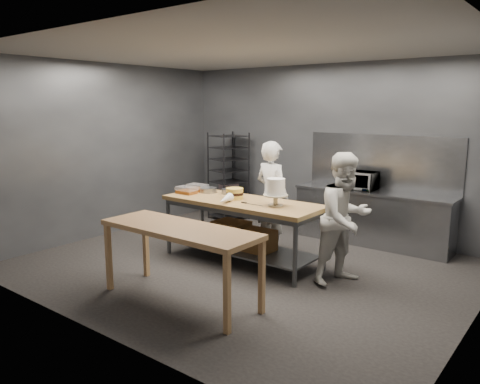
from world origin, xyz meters
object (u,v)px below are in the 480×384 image
(chef_behind, at_px, (272,196))
(work_table, at_px, (242,223))
(microwave, at_px, (360,180))
(layer_cake, at_px, (235,193))
(near_counter, at_px, (180,234))
(chef_right, at_px, (345,219))
(speed_rack, at_px, (229,177))
(frosted_cake_stand, at_px, (276,189))

(chef_behind, bearing_deg, work_table, 97.65)
(microwave, xyz_separation_m, layer_cake, (-1.08, -2.00, -0.05))
(near_counter, xyz_separation_m, chef_right, (1.25, 1.72, 0.04))
(chef_behind, relative_size, microwave, 3.21)
(near_counter, relative_size, chef_right, 1.18)
(work_table, height_order, chef_behind, chef_behind)
(near_counter, relative_size, speed_rack, 1.14)
(layer_cake, bearing_deg, microwave, 61.71)
(chef_behind, bearing_deg, layer_cake, 86.16)
(work_table, relative_size, layer_cake, 9.47)
(work_table, height_order, speed_rack, speed_rack)
(frosted_cake_stand, bearing_deg, work_table, 176.51)
(work_table, relative_size, speed_rack, 1.37)
(chef_behind, distance_m, chef_right, 1.63)
(speed_rack, relative_size, chef_right, 1.03)
(speed_rack, distance_m, microwave, 2.76)
(near_counter, distance_m, chef_right, 2.13)
(microwave, xyz_separation_m, frosted_cake_stand, (-0.33, -2.05, 0.11))
(chef_behind, height_order, frosted_cake_stand, chef_behind)
(speed_rack, height_order, microwave, speed_rack)
(work_table, xyz_separation_m, frosted_cake_stand, (0.60, -0.04, 0.59))
(speed_rack, height_order, chef_behind, speed_rack)
(near_counter, relative_size, microwave, 3.69)
(speed_rack, height_order, layer_cake, speed_rack)
(microwave, height_order, layer_cake, microwave)
(work_table, bearing_deg, frosted_cake_stand, -3.49)
(chef_behind, height_order, chef_right, chef_behind)
(work_table, relative_size, chef_right, 1.41)
(frosted_cake_stand, bearing_deg, speed_rack, 141.01)
(near_counter, xyz_separation_m, microwave, (0.62, 3.59, 0.24))
(chef_behind, relative_size, frosted_cake_stand, 4.57)
(chef_right, height_order, microwave, chef_right)
(microwave, bearing_deg, chef_behind, -124.80)
(work_table, xyz_separation_m, chef_right, (1.56, 0.14, 0.28))
(speed_rack, relative_size, chef_behind, 1.01)
(work_table, distance_m, chef_right, 1.59)
(microwave, bearing_deg, chef_right, -71.48)
(frosted_cake_stand, height_order, layer_cake, frosted_cake_stand)
(microwave, bearing_deg, near_counter, -99.85)
(work_table, bearing_deg, microwave, 65.15)
(near_counter, xyz_separation_m, chef_behind, (-0.27, 2.31, 0.06))
(work_table, height_order, chef_right, chef_right)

